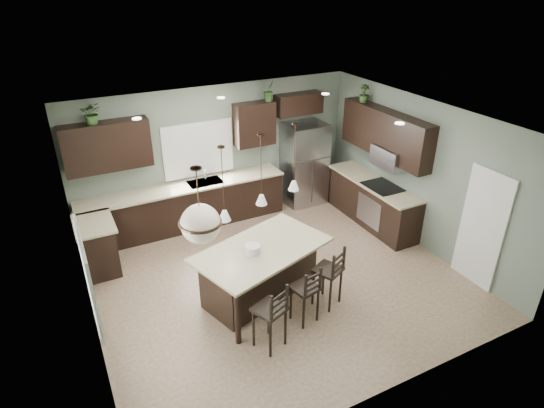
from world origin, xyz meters
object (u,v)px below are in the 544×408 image
Objects in this scene: bar_stool_left at (269,316)px; plant_back_left at (92,113)px; refrigerator at (304,164)px; bar_stool_center at (305,294)px; kitchen_island at (262,272)px; serving_dish at (252,249)px; bar_stool_right at (327,276)px.

bar_stool_left is 2.71× the size of plant_back_left.
refrigerator is 1.86× the size of bar_stool_center.
kitchen_island is (-2.36, -2.70, -0.46)m from refrigerator.
bar_stool_left is 1.08× the size of bar_stool_center.
plant_back_left reaches higher than refrigerator.
refrigerator reaches higher than bar_stool_center.
bar_stool_center is at bearing -120.34° from refrigerator.
kitchen_island is 5.31× the size of plant_back_left.
refrigerator is 4.08m from bar_stool_center.
refrigerator is 0.88× the size of kitchen_island.
serving_dish is at bearing 56.72° from bar_stool_left.
plant_back_left reaches higher than bar_stool_left.
plant_back_left is at bearing 177.75° from refrigerator.
bar_stool_right is (-1.53, -3.33, -0.39)m from refrigerator.
refrigerator reaches higher than serving_dish.
serving_dish is 0.61× the size of plant_back_left.
bar_stool_left reaches higher than serving_dish.
kitchen_island is at bearing 47.77° from bar_stool_left.
bar_stool_left is at bearing -126.40° from refrigerator.
plant_back_left is (-1.68, 2.92, 1.60)m from serving_dish.
bar_stool_left reaches higher than bar_stool_center.
kitchen_island is 4.03m from plant_back_left.
refrigerator is at bearing 47.21° from serving_dish.
bar_stool_center is at bearing -56.14° from serving_dish.
bar_stool_center is (0.71, 0.24, -0.04)m from bar_stool_left.
bar_stool_right is at bearing -29.29° from serving_dish.
plant_back_left reaches higher than bar_stool_center.
serving_dish is at bearing -60.19° from plant_back_left.
refrigerator is 4.55m from plant_back_left.
plant_back_left reaches higher than serving_dish.
bar_stool_right is 4.87m from plant_back_left.
refrigerator is 1.73× the size of bar_stool_left.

